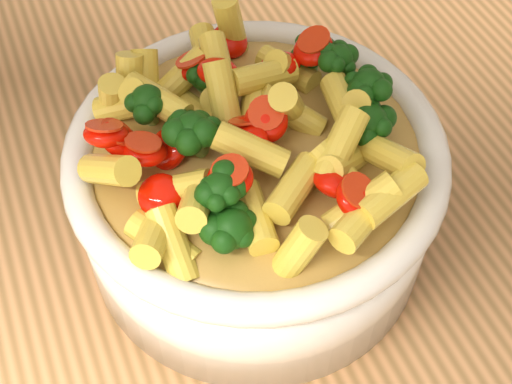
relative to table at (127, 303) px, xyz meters
name	(u,v)px	position (x,y,z in m)	size (l,w,h in m)	color
table	(127,303)	(0.00, 0.00, 0.00)	(1.20, 0.80, 0.90)	tan
serving_bowl	(256,191)	(0.11, -0.04, 0.16)	(0.27, 0.27, 0.12)	white
pasta_salad	(256,125)	(0.11, -0.04, 0.23)	(0.22, 0.22, 0.05)	#F2DA4C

